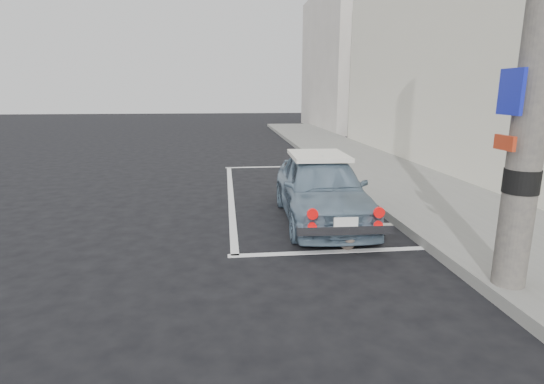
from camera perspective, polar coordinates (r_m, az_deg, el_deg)
The scene contains 9 objects.
ground at distance 6.46m, azimuth 2.95°, elevation -6.62°, with size 80.00×80.00×0.00m, color black.
sidewalk at distance 9.27m, azimuth 20.79°, elevation -0.82°, with size 2.80×40.00×0.15m, color slate.
shop_building at distance 12.45m, azimuth 31.33°, elevation 17.41°, with size 3.50×18.00×7.00m.
building_far at distance 27.07m, azimuth 9.86°, elevation 16.94°, with size 3.50×10.00×8.00m, color #B5ADA4.
pline_rear at distance 6.10m, azimuth 8.40°, elevation -7.94°, with size 3.00×0.12×0.01m, color silver.
pline_front at distance 12.77m, azimuth 0.49°, elevation 3.41°, with size 3.00×0.12×0.01m, color silver.
pline_side at distance 9.25m, azimuth -5.56°, elevation -0.48°, with size 0.12×7.00×0.01m, color silver.
retro_coupe at distance 7.35m, azimuth 6.65°, elevation 0.57°, with size 1.47×3.46×1.16m.
cat at distance 6.19m, azimuth 10.04°, elevation -6.38°, with size 0.27×0.56×0.30m.
Camera 1 is at (-1.00, -5.99, 2.20)m, focal length 28.00 mm.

